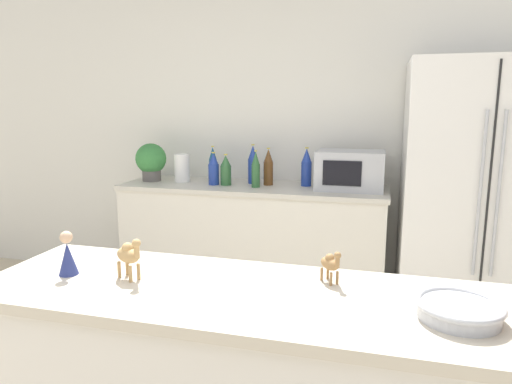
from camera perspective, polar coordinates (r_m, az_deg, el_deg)
wall_back at (r=3.71m, az=6.29°, el=6.77°), size 8.00×0.06×2.55m
back_counter at (r=3.61m, az=-0.41°, el=-6.38°), size 2.03×0.63×0.93m
refrigerator at (r=3.39m, az=25.79°, el=-0.78°), size 0.95×0.69×1.82m
potted_plant at (r=3.78m, az=-12.99°, el=3.85°), size 0.25×0.25×0.30m
paper_towel_roll at (r=3.69m, az=-9.24°, el=2.98°), size 0.12×0.12×0.22m
microwave at (r=3.38m, az=11.67°, el=2.71°), size 0.48×0.37×0.28m
back_bottle_0 at (r=3.49m, az=-3.80°, el=2.71°), size 0.08×0.08×0.24m
back_bottle_1 at (r=3.52m, az=-5.31°, el=2.85°), size 0.08×0.08×0.25m
back_bottle_2 at (r=3.49m, az=1.55°, el=3.09°), size 0.07×0.07×0.29m
back_bottle_3 at (r=3.56m, az=-0.38°, el=3.42°), size 0.08×0.08×0.31m
back_bottle_4 at (r=3.68m, az=-5.40°, el=3.45°), size 0.06×0.06×0.29m
back_bottle_5 at (r=3.39m, az=-0.04°, el=2.79°), size 0.06×0.06×0.28m
back_bottle_6 at (r=3.46m, az=6.32°, el=3.05°), size 0.08×0.08×0.29m
fruit_bowl at (r=1.36m, az=24.02°, el=-13.24°), size 0.23×0.23×0.05m
camel_figurine at (r=1.55m, az=-15.61°, el=-7.52°), size 0.12×0.09×0.14m
camel_figurine_second at (r=1.49m, az=9.30°, el=-8.76°), size 0.08×0.09×0.11m
wise_man_figurine_crimson at (r=1.67m, az=-22.48°, el=-7.40°), size 0.06×0.06×0.15m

